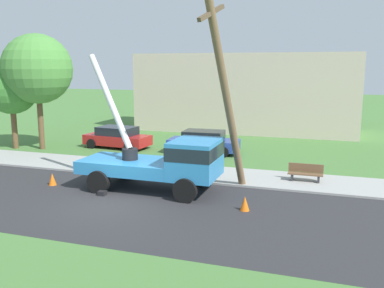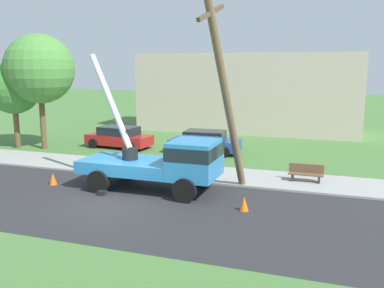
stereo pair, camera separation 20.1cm
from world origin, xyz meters
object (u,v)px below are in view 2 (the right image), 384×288
leaning_utility_pole (225,93)px  parked_sedan_blue (205,142)px  traffic_cone_behind (53,179)px  park_bench (306,174)px  parked_sedan_red (119,137)px  roadside_tree_near (39,69)px  traffic_cone_ahead (244,204)px  utility_truck (167,160)px  roadside_tree_far (14,88)px

leaning_utility_pole → parked_sedan_blue: size_ratio=1.89×
traffic_cone_behind → park_bench: (11.06, 4.04, 0.18)m
leaning_utility_pole → parked_sedan_red: bearing=139.7°
traffic_cone_behind → roadside_tree_near: 10.49m
traffic_cone_ahead → traffic_cone_behind: (-9.13, 0.65, 0.00)m
park_bench → utility_truck: bearing=-150.1°
roadside_tree_far → roadside_tree_near: bearing=11.3°
traffic_cone_ahead → parked_sedan_red: size_ratio=0.12×
park_bench → leaning_utility_pole: bearing=-136.6°
roadside_tree_far → parked_sedan_blue: bearing=11.2°
roadside_tree_far → traffic_cone_ahead: bearing=-23.4°
leaning_utility_pole → traffic_cone_behind: leaning_utility_pole is taller
roadside_tree_near → roadside_tree_far: bearing=-168.7°
leaning_utility_pole → roadside_tree_far: 16.71m
utility_truck → roadside_tree_near: (-11.39, 6.28, 3.80)m
parked_sedan_red → park_bench: 13.46m
parked_sedan_red → parked_sedan_blue: bearing=1.4°
utility_truck → park_bench: (5.66, 3.26, -0.95)m
traffic_cone_ahead → traffic_cone_behind: size_ratio=1.00×
roadside_tree_near → roadside_tree_far: size_ratio=1.30×
utility_truck → roadside_tree_far: (-13.22, 5.91, 2.58)m
traffic_cone_ahead → parked_sedan_red: 14.32m
parked_sedan_red → roadside_tree_near: (-4.54, -1.93, 4.49)m
parked_sedan_blue → park_bench: parked_sedan_blue is taller
traffic_cone_behind → parked_sedan_blue: 10.22m
leaning_utility_pole → traffic_cone_behind: size_ratio=15.17×
traffic_cone_ahead → utility_truck: bearing=159.0°
traffic_cone_ahead → traffic_cone_behind: same height
utility_truck → leaning_utility_pole: 3.87m
parked_sedan_blue → parked_sedan_red: bearing=-178.6°
parked_sedan_red → roadside_tree_far: 7.52m
roadside_tree_near → traffic_cone_behind: bearing=-49.7°
traffic_cone_ahead → parked_sedan_blue: size_ratio=0.12×
park_bench → roadside_tree_far: (-18.89, 2.66, 3.52)m
traffic_cone_ahead → parked_sedan_blue: bearing=115.1°
traffic_cone_behind → parked_sedan_red: parked_sedan_red is taller
parked_sedan_blue → traffic_cone_behind: bearing=-116.4°
park_bench → roadside_tree_near: bearing=170.0°
utility_truck → roadside_tree_far: bearing=155.9°
leaning_utility_pole → traffic_cone_ahead: size_ratio=15.17×
parked_sedan_blue → traffic_cone_ahead: bearing=-64.9°
utility_truck → traffic_cone_ahead: size_ratio=12.07×
parked_sedan_blue → roadside_tree_near: 11.63m
traffic_cone_behind → park_bench: park_bench is taller
leaning_utility_pole → park_bench: bearing=43.4°
utility_truck → parked_sedan_blue: size_ratio=1.51×
traffic_cone_ahead → park_bench: (1.94, 4.69, 0.18)m
parked_sedan_blue → roadside_tree_far: roadside_tree_far is taller
leaning_utility_pole → utility_truck: bearing=-173.9°
parked_sedan_blue → park_bench: size_ratio=2.80×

